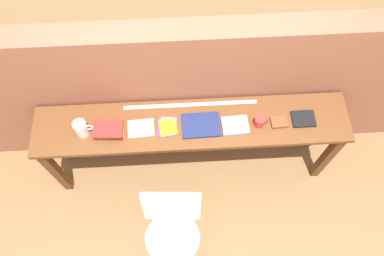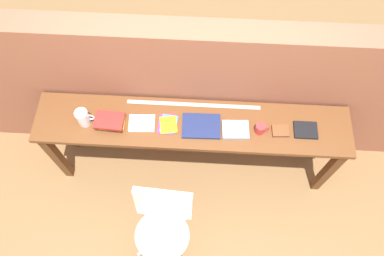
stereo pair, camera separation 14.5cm
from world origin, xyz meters
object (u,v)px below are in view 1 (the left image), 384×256
at_px(book_open_centre, 201,125).
at_px(leather_journal_brown, 279,122).
at_px(magazine_cycling, 141,128).
at_px(book_stack_leftmost, 110,129).
at_px(chair_white_moulded, 172,227).
at_px(pamphlet_pile_colourful, 167,126).
at_px(pitcher_white, 81,128).
at_px(book_repair_rightmost, 303,119).
at_px(mug, 260,122).

height_order(book_open_centre, leather_journal_brown, leather_journal_brown).
bearing_deg(magazine_cycling, book_stack_leftmost, -179.63).
relative_size(chair_white_moulded, magazine_cycling, 4.41).
bearing_deg(pamphlet_pile_colourful, magazine_cycling, -177.84).
bearing_deg(chair_white_moulded, leather_journal_brown, 38.14).
height_order(pitcher_white, book_repair_rightmost, pitcher_white).
xyz_separation_m(book_stack_leftmost, book_open_centre, (0.70, 0.01, -0.03)).
distance_m(chair_white_moulded, magazine_cycling, 0.81).
height_order(magazine_cycling, pamphlet_pile_colourful, magazine_cycling).
relative_size(chair_white_moulded, book_repair_rightmost, 4.94).
height_order(book_stack_leftmost, book_repair_rightmost, book_stack_leftmost).
xyz_separation_m(chair_white_moulded, book_open_centre, (0.26, 0.70, 0.36)).
xyz_separation_m(pamphlet_pile_colourful, book_open_centre, (0.26, -0.01, 0.00)).
bearing_deg(mug, pamphlet_pile_colourful, 178.34).
distance_m(pitcher_white, leather_journal_brown, 1.52).
distance_m(pitcher_white, pamphlet_pile_colourful, 0.65).
bearing_deg(book_open_centre, magazine_cycling, 178.63).
distance_m(chair_white_moulded, pamphlet_pile_colourful, 0.79).
distance_m(magazine_cycling, book_repair_rightmost, 1.28).
height_order(chair_white_moulded, book_stack_leftmost, book_stack_leftmost).
height_order(chair_white_moulded, magazine_cycling, magazine_cycling).
distance_m(chair_white_moulded, book_repair_rightmost, 1.34).
height_order(pitcher_white, leather_journal_brown, pitcher_white).
height_order(magazine_cycling, book_repair_rightmost, book_repair_rightmost).
height_order(pamphlet_pile_colourful, book_open_centre, book_open_centre).
distance_m(magazine_cycling, pamphlet_pile_colourful, 0.21).
bearing_deg(magazine_cycling, mug, -3.98).
distance_m(pitcher_white, book_stack_leftmost, 0.21).
bearing_deg(leather_journal_brown, pitcher_white, 176.71).
relative_size(magazine_cycling, pamphlet_pile_colourful, 1.05).
bearing_deg(book_open_centre, pitcher_white, 179.32).
relative_size(book_stack_leftmost, book_repair_rightmost, 1.28).
distance_m(pitcher_white, mug, 1.36).
xyz_separation_m(pitcher_white, book_stack_leftmost, (0.21, -0.00, -0.03)).
relative_size(chair_white_moulded, mug, 8.10).
bearing_deg(book_repair_rightmost, pitcher_white, -179.05).
relative_size(book_open_centre, mug, 2.70).
bearing_deg(magazine_cycling, pamphlet_pile_colourful, -1.01).
distance_m(mug, book_repair_rightmost, 0.36).
distance_m(magazine_cycling, mug, 0.92).
distance_m(book_stack_leftmost, pamphlet_pile_colourful, 0.44).
xyz_separation_m(chair_white_moulded, mug, (0.72, 0.69, 0.40)).
height_order(chair_white_moulded, pitcher_white, pitcher_white).
relative_size(chair_white_moulded, pamphlet_pile_colourful, 4.61).
bearing_deg(pamphlet_pile_colourful, leather_journal_brown, -1.07).
bearing_deg(magazine_cycling, book_repair_rightmost, -2.74).
xyz_separation_m(book_stack_leftmost, pamphlet_pile_colourful, (0.44, 0.02, -0.04)).
xyz_separation_m(magazine_cycling, pamphlet_pile_colourful, (0.21, 0.01, -0.00)).
bearing_deg(book_stack_leftmost, leather_journal_brown, 0.26).
height_order(pitcher_white, pamphlet_pile_colourful, pitcher_white).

